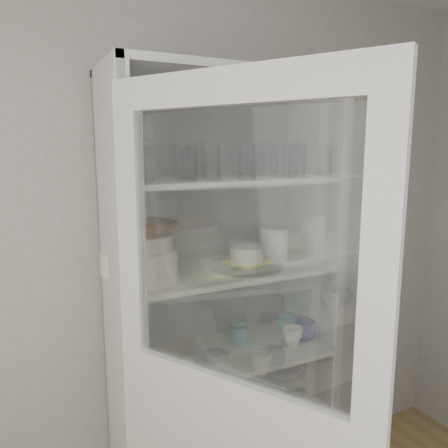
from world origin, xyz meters
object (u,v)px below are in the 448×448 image
plate_stack_front (149,265)px  goblet_3 (293,158)px  goblet_1 (187,160)px  terracotta_bowl (148,228)px  cupboard_door (233,447)px  glass_platter (246,265)px  white_ramekin (246,254)px  pantry_cabinet (218,330)px  plate_stack_back (127,262)px  goblet_2 (264,158)px  measuring_cups (215,356)px  mug_blue (304,330)px  white_canister (136,357)px  cream_bowl (148,243)px  teal_jar (239,332)px  cream_dish (223,425)px  mug_teal (286,326)px  mug_white (292,337)px  goblet_0 (146,156)px  tin_box (270,414)px  yellow_trivet (246,262)px  grey_bowl_stack (273,245)px

plate_stack_front → goblet_3: bearing=8.3°
goblet_1 → terracotta_bowl: bearing=-151.8°
cupboard_door → glass_platter: cupboard_door is taller
white_ramekin → cupboard_door: bearing=-122.5°
pantry_cabinet → white_ramekin: 0.41m
plate_stack_back → glass_platter: 0.52m
goblet_1 → glass_platter: goblet_1 is taller
goblet_2 → measuring_cups: bearing=-157.0°
mug_blue → white_canister: (-0.82, 0.07, 0.01)m
cream_bowl → mug_blue: 0.92m
plate_stack_front → measuring_cups: 0.53m
cream_bowl → teal_jar: bearing=11.7°
white_ramekin → mug_blue: white_ramekin is taller
cupboard_door → cream_dish: cupboard_door is taller
mug_blue → white_canister: bearing=-174.6°
cream_bowl → mug_teal: bearing=5.2°
terracotta_bowl → mug_white: (0.67, -0.05, -0.57)m
goblet_0 → terracotta_bowl: bearing=-107.7°
plate_stack_back → teal_jar: plate_stack_back is taller
cream_dish → teal_jar: bearing=31.1°
goblet_0 → white_ramekin: (0.40, -0.15, -0.43)m
goblet_3 → teal_jar: size_ratio=1.53×
teal_jar → tin_box: bearing=-32.6°
pantry_cabinet → mug_blue: pantry_cabinet is taller
white_canister → tin_box: 0.78m
cream_bowl → measuring_cups: (0.28, -0.01, -0.54)m
mug_teal → mug_white: bearing=-97.8°
terracotta_bowl → white_ramekin: 0.47m
plate_stack_back → cupboard_door: bearing=-79.3°
glass_platter → mug_white: 0.43m
plate_stack_front → terracotta_bowl: size_ratio=1.05×
mug_blue → measuring_cups: bearing=-169.9°
goblet_3 → terracotta_bowl: size_ratio=0.70×
goblet_1 → mug_white: goblet_1 is taller
measuring_cups → glass_platter: bearing=4.4°
terracotta_bowl → glass_platter: terracotta_bowl is taller
cream_bowl → tin_box: (0.59, 0.01, -0.93)m
goblet_0 → white_canister: bearing=-136.6°
plate_stack_front → goblet_2: bearing=11.6°
plate_stack_front → white_canister: (-0.05, 0.05, -0.40)m
pantry_cabinet → cream_dish: (-0.01, -0.08, -0.44)m
pantry_cabinet → goblet_2: bearing=4.3°
teal_jar → measuring_cups: 0.21m
measuring_cups → tin_box: 0.50m
goblet_0 → white_canister: (-0.10, -0.09, -0.83)m
goblet_1 → teal_jar: bearing=-5.0°
goblet_3 → white_canister: size_ratio=1.31×
cupboard_door → yellow_trivet: (0.36, 0.57, 0.41)m
grey_bowl_stack → goblet_1: bearing=168.7°
pantry_cabinet → goblet_3: size_ratio=13.45×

